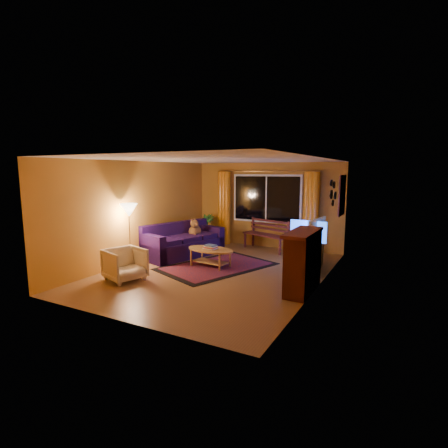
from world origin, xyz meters
The scene contains 22 objects.
floor centered at (0.00, 0.00, -0.01)m, with size 4.50×6.00×0.02m, color brown.
ceiling centered at (0.00, 0.00, 2.51)m, with size 4.50×6.00×0.02m, color white.
wall_back centered at (0.00, 3.01, 1.25)m, with size 4.50×0.02×2.50m, color #C3842D.
wall_left centered at (-2.26, 0.00, 1.25)m, with size 0.02×6.00×2.50m, color #C3842D.
wall_right centered at (2.26, 0.00, 1.25)m, with size 0.02×6.00×2.50m, color #C3842D.
window centered at (0.00, 2.94, 1.45)m, with size 2.00×0.02×1.30m, color black.
curtain_rod centered at (0.00, 2.90, 2.25)m, with size 0.03×0.03×3.20m, color #BF8C3F.
curtain_left centered at (-1.35, 2.88, 1.12)m, with size 0.36×0.36×2.24m, color orange.
curtain_right centered at (1.35, 2.88, 1.12)m, with size 0.36×0.36×2.24m, color orange.
bench centered at (0.16, 2.55, 0.22)m, with size 1.47×0.43×0.44m, color #471A1C.
potted_plant centered at (-1.83, 2.56, 0.46)m, with size 0.51×0.51×0.92m, color #235B1E.
sofa centered at (-1.52, 0.85, 0.44)m, with size 0.93×2.18×0.88m, color #1D0A35.
dog centered at (-1.47, 1.34, 0.67)m, with size 0.31×0.43×0.47m, color brown, non-canonical shape.
armchair centered at (-1.40, -1.45, 0.37)m, with size 0.72×0.67×0.74m, color beige.
floor_lamp centered at (-2.00, -0.64, 0.76)m, with size 0.25×0.25×1.51m, color #BF8C3F.
rug centered at (-0.21, 0.35, 0.01)m, with size 1.67×2.64×0.02m, color maroon.
coffee_table centered at (-0.35, 0.27, 0.22)m, with size 1.21×1.21×0.44m, color #B27B3B.
tv_console centered at (1.80, 1.27, 0.28)m, with size 0.45×1.34×0.56m, color black.
television centered at (1.80, 1.27, 0.87)m, with size 1.08×0.14×0.62m, color black.
fireplace centered at (2.05, -0.40, 0.55)m, with size 0.40×1.20×1.10m, color maroon.
mirror_cluster centered at (2.21, 1.30, 1.80)m, with size 0.06×0.60×0.56m, color black, non-canonical shape.
painting centered at (2.22, 2.45, 1.65)m, with size 0.04×0.76×0.96m, color #CD5927.
Camera 1 is at (3.72, -6.69, 2.25)m, focal length 28.00 mm.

